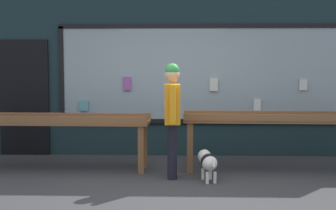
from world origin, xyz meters
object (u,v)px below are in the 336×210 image
at_px(display_table_right, 279,124).
at_px(person_browsing, 172,112).
at_px(display_table_left, 56,125).
at_px(small_dog, 208,161).

distance_m(display_table_right, person_browsing, 1.74).
bearing_deg(display_table_right, display_table_left, 179.99).
bearing_deg(person_browsing, display_table_left, 71.69).
bearing_deg(display_table_right, small_dog, -149.00).
bearing_deg(person_browsing, display_table_right, -74.51).
height_order(display_table_left, display_table_right, display_table_right).
distance_m(display_table_right, small_dog, 1.39).
height_order(display_table_right, small_dog, display_table_right).
height_order(display_table_left, small_dog, display_table_left).
xyz_separation_m(display_table_right, person_browsing, (-1.64, -0.53, 0.24)).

